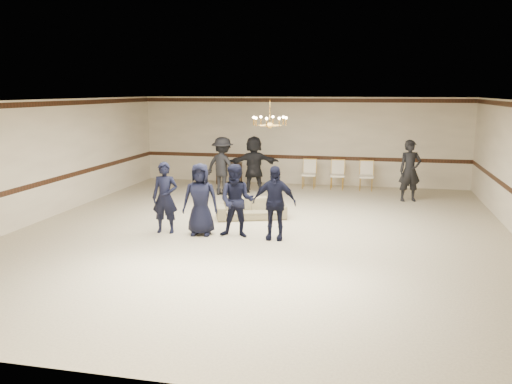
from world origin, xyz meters
The scene contains 16 objects.
room centered at (0.00, 0.00, 1.60)m, with size 12.01×14.01×3.21m.
chair_rail centered at (0.00, 6.99, 1.00)m, with size 12.00×0.02×0.14m, color #371B10.
crown_molding centered at (0.00, 6.99, 3.08)m, with size 12.00×0.02×0.14m, color #371B10.
chandelier centered at (0.00, 1.00, 2.88)m, with size 0.94×0.94×0.89m, color #BB8A3B, non-canonical shape.
boy_a centered at (-2.28, -0.57, 0.87)m, with size 0.64×0.42×1.74m, color black.
boy_b centered at (-1.38, -0.57, 0.87)m, with size 0.85×0.55×1.74m, color black.
boy_c centered at (-0.48, -0.57, 0.87)m, with size 0.85×0.66×1.74m, color black.
boy_d centered at (0.42, -0.57, 0.87)m, with size 1.02×0.42×1.74m, color black.
settee centered at (-0.57, 1.31, 0.27)m, with size 1.88×0.73×0.55m, color #766D4E.
adult_left centered at (-2.24, 4.34, 0.96)m, with size 1.25×0.72×1.93m, color black.
adult_mid centered at (-1.34, 5.04, 0.96)m, with size 1.79×0.57×1.93m, color black.
adult_right centered at (3.76, 4.64, 0.96)m, with size 0.70×0.46×1.93m, color black.
banquet_chair_left centered at (0.41, 6.19, 0.50)m, with size 0.49×0.49×1.01m, color white, non-canonical shape.
banquet_chair_mid centered at (1.41, 6.19, 0.50)m, with size 0.49×0.49×1.01m, color white, non-canonical shape.
banquet_chair_right centered at (2.41, 6.19, 0.50)m, with size 0.49×0.49×1.01m, color white, non-canonical shape.
console_table centered at (-2.59, 6.39, 0.40)m, with size 0.96×0.40×0.80m, color #321F10.
Camera 1 is at (2.64, -12.43, 3.44)m, focal length 37.29 mm.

